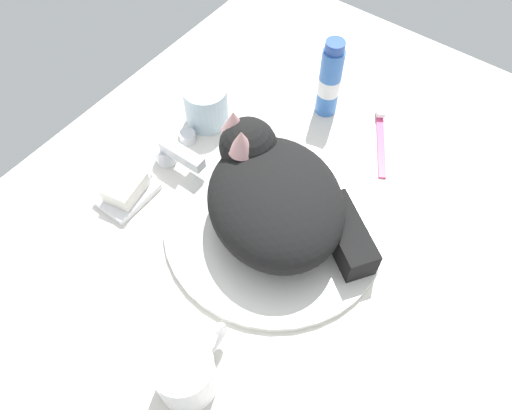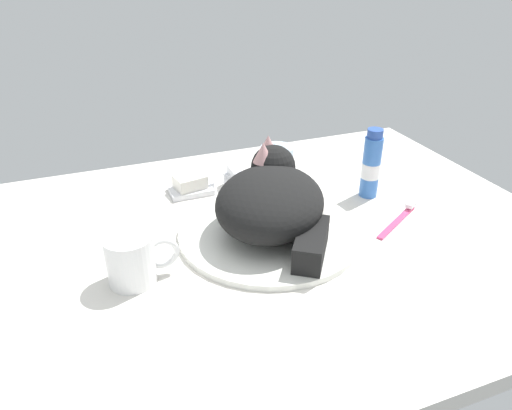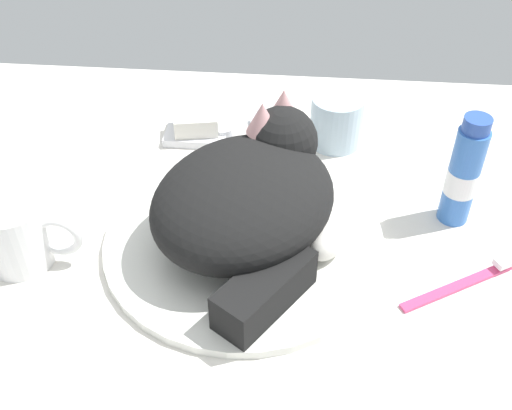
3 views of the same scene
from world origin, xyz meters
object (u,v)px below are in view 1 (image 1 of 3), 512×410
Objects in this scene: rinse_cup at (206,105)px; toothbrush at (381,137)px; toothpaste_bottle at (330,80)px; faucet at (171,155)px; soap_bar at (125,187)px; cat at (275,195)px; coffee_mug at (187,372)px.

rinse_cup is 30.50cm from toothbrush.
faucet is at bearing 151.85° from toothpaste_bottle.
soap_bar is at bearing -178.78° from rinse_cup.
toothbrush is (-0.31, -11.45, -6.40)cm from toothpaste_bottle.
rinse_cup is 0.51× the size of toothpaste_bottle.
cat is 2.12× the size of toothpaste_bottle.
rinse_cup is 0.55× the size of toothbrush.
coffee_mug reaches higher than rinse_cup.
rinse_cup is (10.21, 21.69, -3.29)cm from cat.
cat is 26.73cm from coffee_mug.
toothbrush is (50.54, 0.48, -3.57)cm from coffee_mug.
soap_bar reaches higher than toothbrush.
rinse_cup is 1.20× the size of soap_bar.
faucet is 0.99× the size of toothbrush.
soap_bar is 43.54cm from toothbrush.
coffee_mug is 50.67cm from toothbrush.
coffee_mug reaches higher than toothbrush.
cat is at bearing -64.63° from soap_bar.
toothpaste_bottle reaches higher than coffee_mug.
toothpaste_bottle is (25.64, -13.72, 4.68)cm from faucet.
toothbrush is at bearing -11.60° from cat.
coffee_mug is 0.85× the size of toothbrush.
rinse_cup is (36.20, 27.21, -0.40)cm from coffee_mug.
rinse_cup is at bearing 8.10° from faucet.
soap_bar is (-20.30, -0.43, -1.10)cm from rinse_cup.
toothpaste_bottle is at bearing -46.23° from rinse_cup.
toothpaste_bottle reaches higher than faucet.
soap_bar is (15.91, 26.78, -1.50)cm from coffee_mug.
cat is 23.94cm from soap_bar.
cat reaches higher than toothpaste_bottle.
toothpaste_bottle reaches higher than rinse_cup.
soap_bar is (-10.08, 21.26, -4.40)cm from cat.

